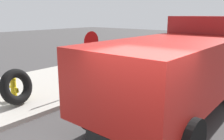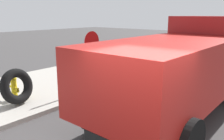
% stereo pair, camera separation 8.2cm
% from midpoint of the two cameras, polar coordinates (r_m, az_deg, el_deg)
% --- Properties ---
extents(fire_hydrant, '(0.22, 0.50, 0.85)m').
position_cam_midpoint_polar(fire_hydrant, '(8.86, -23.00, -3.85)').
color(fire_hydrant, yellow).
rests_on(fire_hydrant, sidewalk_curb).
extents(loose_tire, '(1.27, 0.76, 1.22)m').
position_cam_midpoint_polar(loose_tire, '(8.30, -22.40, -3.77)').
color(loose_tire, black).
rests_on(loose_tire, sidewalk_curb).
extents(stop_sign, '(0.76, 0.08, 2.30)m').
position_cam_midpoint_polar(stop_sign, '(9.05, -5.31, 4.93)').
color(stop_sign, gray).
rests_on(stop_sign, sidewalk_curb).
extents(dump_truck_red, '(7.00, 2.80, 3.00)m').
position_cam_midpoint_polar(dump_truck_red, '(7.37, 16.70, 1.45)').
color(dump_truck_red, red).
rests_on(dump_truck_red, ground).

